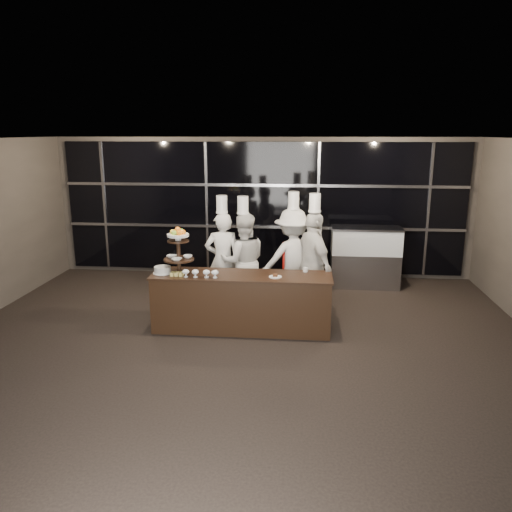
# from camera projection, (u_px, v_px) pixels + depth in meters

# --- Properties ---
(room) EXTENTS (10.00, 10.00, 10.00)m
(room) POSITION_uv_depth(u_px,v_px,m) (228.00, 269.00, 6.00)
(room) COLOR black
(room) RESTS_ON ground
(window_wall) EXTENTS (8.60, 0.10, 2.80)m
(window_wall) POSITION_uv_depth(u_px,v_px,m) (262.00, 208.00, 10.77)
(window_wall) COLOR black
(window_wall) RESTS_ON ground
(buffet_counter) EXTENTS (2.84, 0.74, 0.92)m
(buffet_counter) POSITION_uv_depth(u_px,v_px,m) (242.00, 302.00, 7.96)
(buffet_counter) COLOR black
(buffet_counter) RESTS_ON ground
(display_stand) EXTENTS (0.48, 0.48, 0.74)m
(display_stand) POSITION_uv_depth(u_px,v_px,m) (178.00, 247.00, 7.84)
(display_stand) COLOR black
(display_stand) RESTS_ON buffet_counter
(compotes) EXTENTS (0.57, 0.11, 0.12)m
(compotes) POSITION_uv_depth(u_px,v_px,m) (201.00, 272.00, 7.68)
(compotes) COLOR silver
(compotes) RESTS_ON buffet_counter
(layer_cake) EXTENTS (0.30, 0.30, 0.11)m
(layer_cake) POSITION_uv_depth(u_px,v_px,m) (162.00, 270.00, 7.91)
(layer_cake) COLOR white
(layer_cake) RESTS_ON buffet_counter
(pastry_squares) EXTENTS (0.20, 0.13, 0.05)m
(pastry_squares) POSITION_uv_depth(u_px,v_px,m) (177.00, 274.00, 7.78)
(pastry_squares) COLOR #D5C868
(pastry_squares) RESTS_ON buffet_counter
(small_plate) EXTENTS (0.20, 0.20, 0.05)m
(small_plate) POSITION_uv_depth(u_px,v_px,m) (275.00, 276.00, 7.70)
(small_plate) COLOR white
(small_plate) RESTS_ON buffet_counter
(chef_cup) EXTENTS (0.08, 0.08, 0.07)m
(chef_cup) POSITION_uv_depth(u_px,v_px,m) (305.00, 270.00, 7.99)
(chef_cup) COLOR white
(chef_cup) RESTS_ON buffet_counter
(display_case) EXTENTS (1.40, 0.61, 1.24)m
(display_case) POSITION_uv_depth(u_px,v_px,m) (365.00, 254.00, 10.15)
(display_case) COLOR #A5A5AA
(display_case) RESTS_ON ground
(chef_a) EXTENTS (0.71, 0.54, 2.03)m
(chef_a) POSITION_uv_depth(u_px,v_px,m) (223.00, 259.00, 8.91)
(chef_a) COLOR white
(chef_a) RESTS_ON ground
(chef_b) EXTENTS (0.96, 0.83, 2.03)m
(chef_b) POSITION_uv_depth(u_px,v_px,m) (243.00, 261.00, 8.87)
(chef_b) COLOR silver
(chef_b) RESTS_ON ground
(chef_c) EXTENTS (1.32, 1.02, 2.11)m
(chef_c) POSITION_uv_depth(u_px,v_px,m) (293.00, 259.00, 8.84)
(chef_c) COLOR silver
(chef_c) RESTS_ON ground
(chef_d) EXTENTS (0.90, 1.15, 2.12)m
(chef_d) POSITION_uv_depth(u_px,v_px,m) (313.00, 264.00, 8.46)
(chef_d) COLOR silver
(chef_d) RESTS_ON ground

